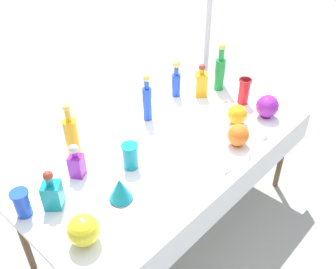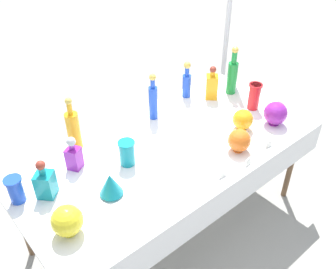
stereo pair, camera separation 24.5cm
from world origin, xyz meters
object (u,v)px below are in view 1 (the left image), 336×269
Objects in this scene: square_decanter_1 at (52,193)px; fluted_vase_0 at (120,189)px; tall_bottle_2 at (220,71)px; square_decanter_2 at (201,83)px; slender_vase_2 at (22,203)px; round_bowl_2 at (267,106)px; tall_bottle_1 at (147,101)px; round_bowl_1 at (83,230)px; square_decanter_0 at (76,163)px; round_bowl_0 at (237,114)px; slender_vase_1 at (130,155)px; canopy_pole at (207,49)px; tall_bottle_0 at (72,136)px; round_bowl_3 at (238,135)px; tall_bottle_3 at (176,81)px; slender_vase_0 at (244,90)px.

square_decanter_1 is 1.67× the size of fluted_vase_0.
tall_bottle_2 is 1.45× the size of square_decanter_2.
round_bowl_2 is (1.72, -0.47, 0.00)m from slender_vase_2.
tall_bottle_1 reaches higher than slender_vase_2.
round_bowl_1 is at bearing -96.62° from square_decanter_1.
square_decanter_1 is at bearing -174.20° from square_decanter_2.
square_decanter_0 is at bearing 57.33° from round_bowl_1.
square_decanter_0 is at bearing -170.63° from tall_bottle_1.
fluted_vase_0 is 1.07m from round_bowl_0.
square_decanter_0 reaches higher than slender_vase_1.
square_decanter_1 is (-1.68, -0.10, -0.07)m from tall_bottle_2.
square_decanter_2 reaches higher than round_bowl_2.
slender_vase_1 reaches higher than slender_vase_2.
canopy_pole is at bearing 21.55° from slender_vase_1.
tall_bottle_0 is 2.38× the size of round_bowl_3.
tall_bottle_3 is 1.91× the size of round_bowl_3.
square_decanter_0 is (-0.11, -0.18, -0.05)m from tall_bottle_0.
round_bowl_2 is (1.23, -0.69, -0.06)m from tall_bottle_0.
round_bowl_3 is at bearing -134.40° from tall_bottle_2.
fluted_vase_0 is at bearing 172.56° from round_bowl_2.
tall_bottle_3 is 1.75× the size of round_bowl_1.
square_decanter_1 is at bearing 83.38° from round_bowl_1.
square_decanter_2 is at bearing -146.03° from canopy_pole.
tall_bottle_0 reaches higher than round_bowl_3.
canopy_pole is (2.12, 0.87, 0.00)m from round_bowl_1.
square_decanter_0 is 1.41m from slender_vase_0.
canopy_pole is (1.12, 0.32, -0.06)m from tall_bottle_1.
tall_bottle_3 reaches higher than round_bowl_1.
slender_vase_0 is 1.20× the size of round_bowl_1.
square_decanter_2 is 1.59× the size of round_bowl_1.
round_bowl_0 is 0.25m from round_bowl_2.
square_decanter_1 is 1.50m from square_decanter_2.
round_bowl_1 is (-1.39, -0.03, 0.01)m from round_bowl_0.
round_bowl_1 is at bearing -155.98° from tall_bottle_3.
slender_vase_1 is (-0.85, -0.37, -0.04)m from tall_bottle_3.
slender_vase_1 reaches higher than round_bowl_0.
tall_bottle_3 is at bearing 89.33° from round_bowl_0.
tall_bottle_0 reaches higher than round_bowl_2.
tall_bottle_0 is 1.64× the size of square_decanter_0.
tall_bottle_3 is at bearing 133.16° from square_decanter_2.
round_bowl_3 is (0.63, -0.37, -0.01)m from slender_vase_1.
tall_bottle_0 is 2.48× the size of round_bowl_0.
slender_vase_1 is 0.97× the size of round_bowl_1.
slender_vase_0 is at bearing 78.07° from round_bowl_2.
tall_bottle_2 is 2.53× the size of round_bowl_3.
fluted_vase_0 is 1.31m from round_bowl_2.
tall_bottle_0 is at bearing 174.06° from tall_bottle_1.
round_bowl_1 is 2.29m from canopy_pole.
slender_vase_0 is at bearing -11.22° from square_decanter_0.
canopy_pole is at bearing 47.63° from tall_bottle_2.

